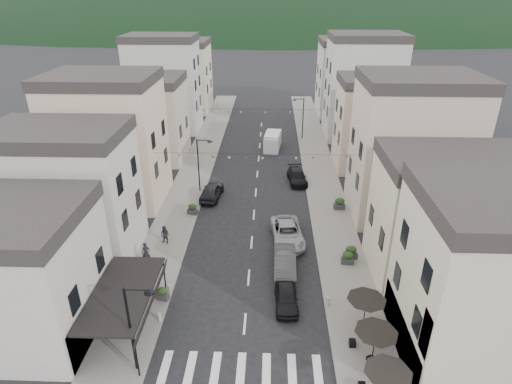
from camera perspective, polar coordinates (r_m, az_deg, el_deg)
sidewalk_left at (r=52.66m, az=-7.98°, el=3.00°), size 4.00×76.00×0.12m
sidewalk_right at (r=52.22m, az=8.48°, el=2.76°), size 4.00×76.00×0.12m
hill_backdrop at (r=316.39m, az=1.94°, el=22.27°), size 640.00×360.00×70.00m
bistro_building at (r=28.18m, az=29.62°, el=-11.07°), size 10.00×8.00×10.00m
boutique_awning at (r=28.38m, az=-16.86°, el=-12.87°), size 3.77×7.50×3.28m
buildings_row_left at (r=57.63m, az=-14.41°, el=10.84°), size 10.20×54.16×14.00m
buildings_row_right at (r=55.71m, az=15.73°, el=10.39°), size 10.20×54.16×14.50m
cafe_terrace at (r=26.58m, az=15.67°, el=-17.97°), size 2.50×8.10×2.53m
streetlamp_left_near at (r=25.44m, az=-15.95°, el=-16.28°), size 1.70×0.56×6.00m
streetlamp_left_far at (r=45.55m, az=-7.39°, el=4.25°), size 1.70×0.56×6.00m
streetlamp_right_far at (r=62.17m, az=6.05°, el=10.26°), size 1.70×0.56×6.00m
bollards at (r=29.19m, az=-1.58°, el=-17.22°), size 11.66×10.26×0.60m
bunting_near at (r=40.54m, az=-0.24°, el=4.65°), size 19.00×0.28×0.62m
bunting_far at (r=55.74m, az=0.43°, el=10.64°), size 19.00×0.28×0.62m
parked_car_a at (r=30.88m, az=4.06°, el=-13.80°), size 1.72×3.99×1.34m
parked_car_b at (r=33.89m, az=3.88°, el=-9.43°), size 1.73×4.82×1.58m
parked_car_c at (r=37.65m, az=4.19°, el=-5.48°), size 3.25×5.96×1.58m
parked_car_d at (r=48.86m, az=5.50°, el=2.06°), size 2.40×4.89×1.37m
parked_car_e at (r=45.18m, az=-5.94°, el=0.12°), size 2.37×4.86×1.60m
delivery_van at (r=58.79m, az=2.23°, el=6.86°), size 2.47×5.10×2.36m
pedestrian_a at (r=35.61m, az=-14.44°, el=-7.90°), size 0.74×0.57×1.83m
pedestrian_b at (r=37.80m, az=-12.04°, el=-5.61°), size 0.97×0.86×1.68m
planter_la at (r=31.90m, az=-12.39°, el=-13.08°), size 1.00×0.71×1.01m
planter_lb at (r=42.18m, az=-8.47°, el=-2.26°), size 1.09×0.82×1.08m
planter_ra at (r=36.06m, az=12.53°, el=-7.85°), size 1.14×0.78×1.17m
planter_rb at (r=35.42m, az=12.11°, el=-8.58°), size 1.02×0.63×1.09m
planter_rc at (r=43.40m, az=11.08°, el=-1.52°), size 1.14×0.70×1.22m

